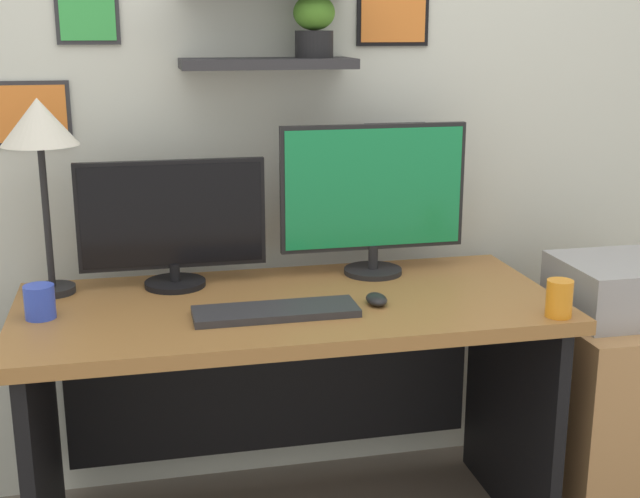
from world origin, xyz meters
name	(u,v)px	position (x,y,z in m)	size (l,w,h in m)	color
back_wall_assembly	(261,72)	(0.00, 0.44, 1.36)	(4.40, 0.24, 2.70)	silver
desk	(287,365)	(0.00, 0.05, 0.54)	(1.51, 0.68, 0.75)	#9E6B38
monitor_left	(172,222)	(-0.30, 0.22, 0.94)	(0.54, 0.18, 0.37)	black
monitor_right	(373,195)	(0.30, 0.22, 1.00)	(0.58, 0.18, 0.46)	black
keyboard	(276,311)	(-0.06, -0.11, 0.76)	(0.44, 0.14, 0.02)	#2D2D33
computer_mouse	(376,299)	(0.23, -0.08, 0.77)	(0.06, 0.09, 0.03)	black
desk_lamp	(39,134)	(-0.65, 0.22, 1.21)	(0.21, 0.21, 0.56)	black
coffee_mug	(40,302)	(-0.67, 0.00, 0.80)	(0.08, 0.08, 0.09)	blue
pen_cup	(559,298)	(0.67, -0.28, 0.80)	(0.07, 0.07, 0.10)	orange
drawer_cabinet	(612,410)	(1.03, -0.03, 0.32)	(0.44, 0.50, 0.64)	tan
printer	(624,288)	(1.03, -0.03, 0.73)	(0.38, 0.34, 0.17)	#9E9EA3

